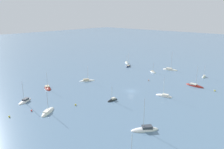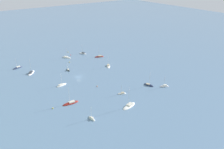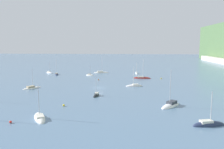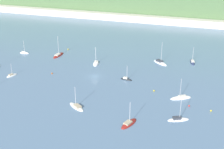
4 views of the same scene
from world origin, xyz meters
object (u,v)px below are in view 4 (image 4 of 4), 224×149
sailboat_4 (24,53)px  sailboat_6 (126,79)px  sailboat_8 (192,62)px  mooring_buoy_2 (211,111)px  sailboat_5 (129,124)px  mooring_buoy_0 (68,49)px  sailboat_11 (178,120)px  sailboat_3 (77,107)px  sailboat_0 (12,76)px  sailboat_9 (181,98)px  sailboat_12 (96,63)px  mooring_buoy_4 (52,73)px  sailboat_10 (160,63)px  sailboat_1 (58,56)px  mooring_buoy_1 (189,106)px  mooring_buoy_3 (154,91)px

sailboat_4 → sailboat_6: (56.06, -14.67, 0.01)m
sailboat_8 → mooring_buoy_2: bearing=178.6°
sailboat_5 → mooring_buoy_0: 74.05m
sailboat_11 → sailboat_3: bearing=158.4°
sailboat_0 → sailboat_9: bearing=-64.5°
sailboat_9 → sailboat_12: bearing=-58.7°
sailboat_9 → mooring_buoy_4: sailboat_9 is taller
sailboat_9 → sailboat_10: size_ratio=0.80×
sailboat_11 → mooring_buoy_2: (9.74, 8.59, 0.15)m
sailboat_6 → sailboat_3: bearing=-103.9°
sailboat_8 → mooring_buoy_2: (9.14, -42.76, 0.20)m
sailboat_10 → sailboat_1: bearing=-135.2°
sailboat_8 → sailboat_0: bearing=104.8°
sailboat_6 → mooring_buoy_1: bearing=-21.7°
sailboat_3 → mooring_buoy_0: bearing=-28.6°
sailboat_1 → sailboat_6: size_ratio=1.55×
sailboat_0 → sailboat_12: size_ratio=0.71×
sailboat_0 → sailboat_11: bearing=-76.5°
sailboat_5 → sailboat_6: (-9.22, 31.17, 0.03)m
sailboat_4 → sailboat_12: (38.43, -2.02, -0.03)m
sailboat_8 → mooring_buoy_2: 43.73m
sailboat_0 → sailboat_5: size_ratio=0.72×
mooring_buoy_0 → sailboat_5: bearing=-50.7°
sailboat_3 → sailboat_9: bearing=-119.0°
sailboat_10 → mooring_buoy_4: size_ratio=20.57×
mooring_buoy_2 → mooring_buoy_3: mooring_buoy_3 is taller
sailboat_11 → sailboat_1: bearing=121.2°
sailboat_4 → sailboat_10: size_ratio=0.68×
mooring_buoy_1 → mooring_buoy_3: bearing=150.8°
sailboat_9 → mooring_buoy_2: (10.48, -6.21, 0.22)m
sailboat_9 → mooring_buoy_0: sailboat_9 is taller
sailboat_10 → sailboat_11: 48.08m
mooring_buoy_1 → mooring_buoy_4: size_ratio=1.05×
sailboat_9 → mooring_buoy_2: size_ratio=15.50×
sailboat_6 → sailboat_4: bearing=172.7°
sailboat_4 → sailboat_11: bearing=-31.2°
sailboat_0 → sailboat_12: sailboat_12 is taller
sailboat_1 → sailboat_8: sailboat_1 is taller
sailboat_5 → mooring_buoy_3: 24.42m
sailboat_6 → mooring_buoy_1: 29.76m
sailboat_5 → sailboat_9: size_ratio=0.97×
sailboat_4 → sailboat_9: size_ratio=0.85×
sailboat_12 → sailboat_3: bearing=-2.2°
sailboat_5 → sailboat_1: bearing=65.6°
sailboat_3 → sailboat_8: size_ratio=0.97×
sailboat_3 → sailboat_11: sailboat_11 is taller
sailboat_6 → sailboat_8: 36.23m
sailboat_1 → sailboat_10: sailboat_10 is taller
sailboat_6 → sailboat_1: bearing=163.8°
sailboat_3 → mooring_buoy_0: 59.24m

